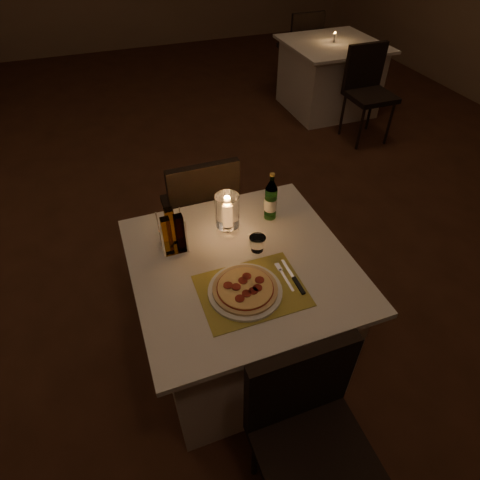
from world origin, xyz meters
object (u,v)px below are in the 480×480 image
object	(u,v)px
chair_far	(202,206)
water_bottle	(271,200)
plate	(245,291)
neighbor_table_right	(329,77)
main_table	(241,311)
hurricane_candle	(227,212)
pizza	(245,288)
chair_near	(308,426)
tumbler	(257,244)

from	to	relation	value
chair_far	water_bottle	size ratio (longest dim) A/B	3.36
plate	neighbor_table_right	size ratio (longest dim) A/B	0.32
water_bottle	plate	bearing A→B (deg)	-124.71
main_table	chair_far	distance (m)	0.74
main_table	plate	xyz separation A→B (m)	(-0.05, -0.18, 0.38)
neighbor_table_right	main_table	bearing A→B (deg)	-126.98
hurricane_candle	plate	bearing A→B (deg)	-98.19
water_bottle	neighbor_table_right	xyz separation A→B (m)	(1.83, 2.51, -0.47)
plate	neighbor_table_right	world-z (taller)	plate
pizza	hurricane_candle	distance (m)	0.41
chair_near	water_bottle	bearing A→B (deg)	75.37
plate	water_bottle	xyz separation A→B (m)	(0.30, 0.44, 0.10)
chair_far	neighbor_table_right	xyz separation A→B (m)	(2.09, 2.06, -0.18)
plate	hurricane_candle	distance (m)	0.42
chair_near	pizza	distance (m)	0.58
plate	pizza	world-z (taller)	pizza
tumbler	hurricane_candle	bearing A→B (deg)	119.26
pizza	main_table	bearing A→B (deg)	74.50
chair_near	hurricane_candle	size ratio (longest dim) A/B	3.98
main_table	chair_near	world-z (taller)	chair_near
main_table	chair_near	bearing A→B (deg)	-90.00
tumbler	neighbor_table_right	bearing A→B (deg)	53.85
chair_far	hurricane_candle	bearing A→B (deg)	-89.22
chair_far	pizza	bearing A→B (deg)	-93.19
tumbler	main_table	bearing A→B (deg)	-152.88
pizza	neighbor_table_right	world-z (taller)	pizza
plate	neighbor_table_right	xyz separation A→B (m)	(2.14, 2.95, -0.38)
main_table	pizza	bearing A→B (deg)	-105.50
plate	water_bottle	size ratio (longest dim) A/B	1.20
tumbler	chair_near	bearing A→B (deg)	-97.36
neighbor_table_right	chair_far	bearing A→B (deg)	-135.40
pizza	tumbler	bearing A→B (deg)	57.19
chair_near	tumbler	xyz separation A→B (m)	(0.10, 0.76, 0.23)
main_table	neighbor_table_right	world-z (taller)	same
main_table	hurricane_candle	world-z (taller)	hurricane_candle
neighbor_table_right	tumbler	bearing A→B (deg)	-126.15
main_table	pizza	size ratio (longest dim) A/B	3.57
main_table	neighbor_table_right	xyz separation A→B (m)	(2.09, 2.77, 0.00)
pizza	tumbler	world-z (taller)	tumbler
main_table	water_bottle	xyz separation A→B (m)	(0.25, 0.26, 0.47)
chair_far	pizza	size ratio (longest dim) A/B	3.21
chair_near	hurricane_candle	distance (m)	0.98
main_table	chair_near	distance (m)	0.74
plate	pizza	xyz separation A→B (m)	(0.00, 0.00, 0.02)
tumbler	neighbor_table_right	distance (m)	3.40
chair_near	pizza	world-z (taller)	chair_near
chair_far	neighbor_table_right	bearing A→B (deg)	44.60
chair_near	water_bottle	xyz separation A→B (m)	(0.25, 0.97, 0.30)
chair_near	plate	distance (m)	0.57
chair_far	tumbler	size ratio (longest dim) A/B	11.49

